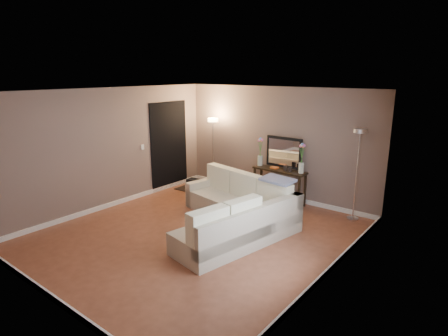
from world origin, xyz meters
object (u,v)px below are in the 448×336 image
Objects in this scene: sectional_sofa at (237,211)px; console_table at (276,183)px; floor_lamp_lit at (213,139)px; floor_lamp_unlit at (358,156)px.

console_table is at bearing 95.80° from sectional_sofa.
floor_lamp_lit is at bearing -179.68° from console_table.
floor_lamp_unlit is at bearing 1.06° from console_table.
console_table is (-0.18, 1.76, 0.11)m from sectional_sofa.
console_table is 2.00m from floor_lamp_unlit.
floor_lamp_lit is (-1.87, -0.01, 0.82)m from console_table.
sectional_sofa is at bearing -84.20° from console_table.
sectional_sofa is 1.77m from console_table.
sectional_sofa reaches higher than console_table.
sectional_sofa is 2.85m from floor_lamp_lit.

